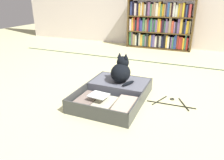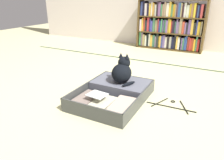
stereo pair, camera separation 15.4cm
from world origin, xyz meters
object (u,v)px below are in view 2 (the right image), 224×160
object	(u,v)px
clothes_hanger	(171,105)
open_suitcase	(116,93)
bookshelf	(170,26)
black_cat	(122,71)

from	to	relation	value
clothes_hanger	open_suitcase	bearing A→B (deg)	-170.06
bookshelf	clothes_hanger	distance (m)	2.30
bookshelf	black_cat	world-z (taller)	bookshelf
black_cat	open_suitcase	bearing A→B (deg)	-95.81
bookshelf	clothes_hanger	bearing A→B (deg)	-75.17
bookshelf	clothes_hanger	world-z (taller)	bookshelf
black_cat	clothes_hanger	distance (m)	0.56
bookshelf	open_suitcase	world-z (taller)	bookshelf
open_suitcase	black_cat	size ratio (longest dim) A/B	2.73
open_suitcase	black_cat	xyz separation A→B (m)	(0.01, 0.12, 0.18)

